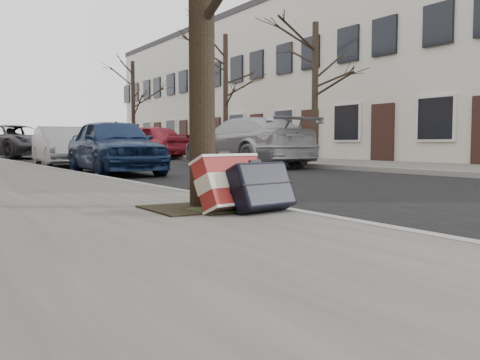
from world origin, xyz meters
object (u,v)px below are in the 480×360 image
car_near_mid (62,146)px  suitcase_red (231,183)px  car_near_front (114,146)px  suitcase_navy (262,186)px

car_near_mid → suitcase_red: bearing=-93.9°
suitcase_red → car_near_front: (1.65, 8.25, 0.29)m
suitcase_navy → car_near_front: size_ratio=0.15×
suitcase_navy → car_near_mid: 13.24m
car_near_front → car_near_mid: car_near_front is taller
suitcase_red → suitcase_navy: (0.20, -0.19, -0.02)m
car_near_front → car_near_mid: size_ratio=1.04×
suitcase_red → car_near_front: size_ratio=0.17×
suitcase_navy → car_near_front: bearing=70.3°
car_near_front → car_near_mid: 4.72m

